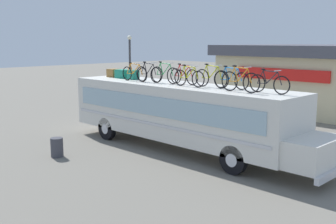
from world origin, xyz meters
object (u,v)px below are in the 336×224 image
at_px(rooftop_bicycle_3, 165,74).
at_px(rooftop_bicycle_7, 231,79).
at_px(rooftop_bicycle_8, 240,81).
at_px(street_lamp, 130,68).
at_px(rooftop_bicycle_4, 184,76).
at_px(rooftop_bicycle_6, 212,78).
at_px(rooftop_bicycle_5, 189,77).
at_px(luggage_bag_2, 123,74).
at_px(luggage_bag_1, 114,73).
at_px(trash_bin, 57,147).
at_px(luggage_bag_3, 133,75).
at_px(rooftop_bicycle_1, 134,73).
at_px(bus, 181,112).
at_px(rooftop_bicycle_2, 148,74).
at_px(rooftop_bicycle_9, 269,83).

relative_size(rooftop_bicycle_3, rooftop_bicycle_7, 1.02).
relative_size(rooftop_bicycle_8, street_lamp, 0.33).
bearing_deg(rooftop_bicycle_4, rooftop_bicycle_6, -4.79).
bearing_deg(rooftop_bicycle_7, rooftop_bicycle_6, -170.37).
bearing_deg(rooftop_bicycle_3, rooftop_bicycle_6, 3.52).
height_order(rooftop_bicycle_5, street_lamp, street_lamp).
distance_m(rooftop_bicycle_4, rooftop_bicycle_8, 3.38).
bearing_deg(luggage_bag_2, rooftop_bicycle_8, -4.65).
distance_m(rooftop_bicycle_4, street_lamp, 10.43).
bearing_deg(luggage_bag_1, rooftop_bicycle_3, -4.94).
relative_size(rooftop_bicycle_4, trash_bin, 2.05).
height_order(rooftop_bicycle_6, street_lamp, street_lamp).
xyz_separation_m(luggage_bag_3, rooftop_bicycle_6, (4.92, -0.07, 0.17)).
xyz_separation_m(rooftop_bicycle_1, rooftop_bicycle_7, (5.03, 0.60, 0.01)).
relative_size(bus, rooftop_bicycle_1, 7.38).
distance_m(rooftop_bicycle_6, trash_bin, 6.91).
height_order(luggage_bag_1, rooftop_bicycle_3, rooftop_bicycle_3).
xyz_separation_m(luggage_bag_3, rooftop_bicycle_3, (2.41, -0.22, 0.17)).
bearing_deg(rooftop_bicycle_6, rooftop_bicycle_5, -155.25).
height_order(rooftop_bicycle_2, trash_bin, rooftop_bicycle_2).
bearing_deg(rooftop_bicycle_6, street_lamp, 155.97).
distance_m(luggage_bag_2, rooftop_bicycle_7, 6.67).
relative_size(rooftop_bicycle_3, trash_bin, 2.17).
bearing_deg(rooftop_bicycle_6, trash_bin, -134.77).
bearing_deg(luggage_bag_1, bus, -2.86).
xyz_separation_m(rooftop_bicycle_2, rooftop_bicycle_9, (6.01, 0.31, -0.02)).
distance_m(rooftop_bicycle_3, rooftop_bicycle_7, 3.36).
bearing_deg(rooftop_bicycle_1, luggage_bag_1, 164.79).
bearing_deg(luggage_bag_1, rooftop_bicycle_2, -9.26).
bearing_deg(rooftop_bicycle_6, rooftop_bicycle_1, -173.70).
bearing_deg(rooftop_bicycle_3, rooftop_bicycle_9, 1.48).
relative_size(rooftop_bicycle_2, rooftop_bicycle_9, 1.02).
bearing_deg(street_lamp, trash_bin, -55.19).
distance_m(rooftop_bicycle_8, trash_bin, 7.87).
relative_size(luggage_bag_2, rooftop_bicycle_1, 0.37).
relative_size(rooftop_bicycle_4, rooftop_bicycle_9, 0.99).
bearing_deg(rooftop_bicycle_6, luggage_bag_3, 179.23).
bearing_deg(luggage_bag_2, street_lamp, 137.33).
height_order(rooftop_bicycle_5, rooftop_bicycle_9, rooftop_bicycle_5).
distance_m(bus, rooftop_bicycle_4, 1.57).
distance_m(luggage_bag_1, luggage_bag_2, 0.81).
xyz_separation_m(rooftop_bicycle_3, rooftop_bicycle_4, (0.87, 0.29, -0.03)).
xyz_separation_m(rooftop_bicycle_5, street_lamp, (-10.07, 5.27, -0.32)).
height_order(rooftop_bicycle_4, trash_bin, rooftop_bicycle_4).
distance_m(luggage_bag_2, rooftop_bicycle_8, 7.54).
relative_size(luggage_bag_1, rooftop_bicycle_2, 0.33).
bearing_deg(rooftop_bicycle_3, luggage_bag_1, 175.06).
bearing_deg(rooftop_bicycle_9, street_lamp, 160.15).
height_order(bus, luggage_bag_2, luggage_bag_2).
distance_m(rooftop_bicycle_8, rooftop_bicycle_9, 1.04).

